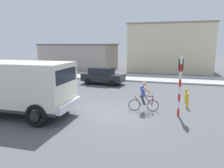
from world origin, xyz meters
name	(u,v)px	position (x,y,z in m)	size (l,w,h in m)	color
ground_plane	(112,114)	(0.00, 0.00, 0.00)	(120.00, 120.00, 0.00)	#56565B
sidewalk_far	(143,78)	(0.00, 12.75, 0.08)	(80.00, 5.00, 0.16)	#ADADA8
truck_foreground	(23,85)	(-4.45, -1.55, 1.67)	(5.47, 2.94, 2.90)	silver
cyclist	(144,97)	(1.62, 1.00, 0.86)	(1.72, 0.54, 1.72)	black
traffic_light_pole	(180,78)	(3.55, 0.83, 2.07)	(0.24, 0.43, 3.20)	red
car_red_near	(103,76)	(-3.28, 8.29, 0.82)	(4.14, 2.15, 1.60)	#1E2328
pedestrian_near_kerb	(72,76)	(-5.95, 7.06, 0.85)	(0.34, 0.22, 1.62)	#2D334C
bollard_near	(187,101)	(4.09, 2.32, 0.45)	(0.14, 0.14, 0.90)	gold
bollard_far	(186,95)	(4.09, 3.72, 0.45)	(0.14, 0.14, 0.90)	gold
building_corner_left	(80,57)	(-10.46, 18.96, 1.92)	(10.31, 6.99, 3.83)	#9E9389
building_mid_block	(170,48)	(2.60, 20.97, 3.28)	(11.13, 7.71, 6.54)	beige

